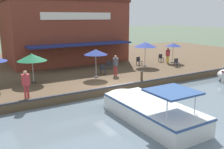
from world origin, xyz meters
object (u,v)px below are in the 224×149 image
Objects in this scene: cafe_chair_facing_river at (177,62)px; person_near_entrance at (168,54)px; cafe_chair_back_row_seat at (139,61)px; person_mid_patio at (115,63)px; cafe_chair_beside_entrance at (103,69)px; patio_umbrella_mid_patio_right at (173,45)px; patio_umbrella_mid_patio_left at (96,52)px; cafe_chair_far_corner_seat at (161,57)px; person_at_quay_edge at (26,81)px; motorboat_distant_upstream at (145,108)px; mooring_post at (142,76)px; waterfront_restaurant at (63,31)px; patio_umbrella_by_entrance at (32,57)px; patio_umbrella_back_row at (145,45)px; cafe_chair_mid_patio at (109,64)px.

cafe_chair_facing_river is 2.33m from person_near_entrance.
cafe_chair_back_row_seat is 3.56m from person_near_entrance.
cafe_chair_beside_entrance is at bearing -141.26° from person_mid_patio.
patio_umbrella_mid_patio_left is (1.79, -10.38, 0.17)m from patio_umbrella_mid_patio_right.
cafe_chair_far_corner_seat is at bearing -144.17° from patio_umbrella_mid_patio_right.
patio_umbrella_mid_patio_left is at bearing 113.29° from person_at_quay_edge.
person_near_entrance is 14.54m from motorboat_distant_upstream.
motorboat_distant_upstream is at bearing -35.65° from mooring_post.
patio_umbrella_mid_patio_left is at bearing -68.35° from cafe_chair_back_row_seat.
cafe_chair_facing_river is at bearing -11.50° from cafe_chair_far_corner_seat.
cafe_chair_back_row_seat is (7.15, 5.53, -2.90)m from waterfront_restaurant.
patio_umbrella_by_entrance is 4.99m from patio_umbrella_mid_patio_left.
patio_umbrella_by_entrance is at bearing -118.36° from mooring_post.
mooring_post is at bearing -34.95° from cafe_chair_back_row_seat.
person_mid_patio is at bearing -67.84° from patio_umbrella_back_row.
cafe_chair_far_corner_seat is at bearing 52.46° from waterfront_restaurant.
patio_umbrella_mid_patio_left is at bearing 172.72° from motorboat_distant_upstream.
patio_umbrella_mid_patio_right is 9.43m from mooring_post.
cafe_chair_far_corner_seat is at bearing 168.50° from cafe_chair_facing_river.
cafe_chair_back_row_seat is 5.55m from cafe_chair_beside_entrance.
cafe_chair_mid_patio is 2.63m from person_mid_patio.
patio_umbrella_mid_patio_right is 2.64× the size of mooring_post.
cafe_chair_facing_river is at bearing 83.27° from cafe_chair_beside_entrance.
cafe_chair_mid_patio is 1.03× the size of mooring_post.
person_at_quay_edge is (5.51, -15.81, 0.63)m from cafe_chair_far_corner_seat.
person_mid_patio is at bearing -167.08° from mooring_post.
person_mid_patio is (0.92, 0.73, 0.62)m from cafe_chair_beside_entrance.
patio_umbrella_mid_patio_left is 2.89× the size of mooring_post.
cafe_chair_beside_entrance is (8.92, 0.27, -2.90)m from waterfront_restaurant.
waterfront_restaurant reaches higher than patio_umbrella_by_entrance.
patio_umbrella_by_entrance is at bearing -155.89° from motorboat_distant_upstream.
patio_umbrella_back_row is 1.42× the size of person_at_quay_edge.
patio_umbrella_mid_patio_right is at bearing 99.79° from patio_umbrella_mid_patio_left.
person_mid_patio is at bearing 38.74° from cafe_chair_beside_entrance.
motorboat_distant_upstream reaches higher than cafe_chair_far_corner_seat.
cafe_chair_facing_river is at bearing 44.86° from cafe_chair_back_row_seat.
person_at_quay_edge reaches higher than cafe_chair_back_row_seat.
patio_umbrella_mid_patio_right reaches higher than cafe_chair_mid_patio.
cafe_chair_far_corner_seat is 1.08m from person_near_entrance.
patio_umbrella_back_row is 3.02× the size of mooring_post.
patio_umbrella_mid_patio_right is 8.87m from person_mid_patio.
person_near_entrance is at bearing 97.78° from cafe_chair_beside_entrance.
cafe_chair_far_corner_seat is at bearing 97.53° from patio_umbrella_by_entrance.
cafe_chair_mid_patio is at bearing 162.29° from person_mid_patio.
motorboat_distant_upstream is at bearing -5.77° from waterfront_restaurant.
person_at_quay_edge is at bearing -70.80° from cafe_chair_far_corner_seat.
waterfront_restaurant is at bearing -144.22° from patio_umbrella_back_row.
person_near_entrance reaches higher than cafe_chair_far_corner_seat.
patio_umbrella_back_row reaches higher than mooring_post.
person_at_quay_edge reaches higher than mooring_post.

